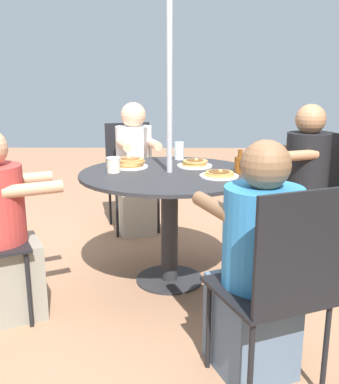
# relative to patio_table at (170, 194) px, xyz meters

# --- Properties ---
(ground_plane) EXTENTS (12.00, 12.00, 0.00)m
(ground_plane) POSITION_rel_patio_table_xyz_m (0.00, 0.00, -0.61)
(ground_plane) COLOR #9E7051
(patio_table) EXTENTS (1.17, 1.17, 0.76)m
(patio_table) POSITION_rel_patio_table_xyz_m (0.00, 0.00, 0.00)
(patio_table) COLOR #28282B
(patio_table) RESTS_ON ground
(umbrella_pole) EXTENTS (0.04, 0.04, 2.23)m
(umbrella_pole) POSITION_rel_patio_table_xyz_m (0.00, 0.00, 0.51)
(umbrella_pole) COLOR #ADADB2
(umbrella_pole) RESTS_ON ground
(patio_chair_north) EXTENTS (0.57, 0.57, 0.95)m
(patio_chair_north) POSITION_rel_patio_table_xyz_m (-0.45, 1.15, -0.07)
(patio_chair_north) COLOR black
(patio_chair_north) RESTS_ON ground
(diner_north) EXTENTS (0.46, 0.55, 1.17)m
(diner_north) POSITION_rel_patio_table_xyz_m (-0.39, 0.98, -0.06)
(diner_north) COLOR #3D3D42
(diner_north) RESTS_ON ground
(patio_chair_east) EXTENTS (0.55, 0.55, 0.95)m
(patio_chair_east) POSITION_rel_patio_table_xyz_m (-1.18, -0.37, -0.07)
(patio_chair_east) COLOR black
(patio_chair_east) RESTS_ON ground
(diner_east) EXTENTS (0.53, 0.43, 1.15)m
(diner_east) POSITION_rel_patio_table_xyz_m (-1.01, -0.31, -0.07)
(diner_east) COLOR beige
(diner_east) RESTS_ON ground
(diner_south) EXTENTS (0.51, 0.58, 1.10)m
(diner_south) POSITION_rel_patio_table_xyz_m (0.48, -0.94, -0.11)
(diner_south) COLOR gray
(diner_south) RESTS_ON ground
(patio_chair_west) EXTENTS (0.57, 0.57, 0.95)m
(patio_chair_west) POSITION_rel_patio_table_xyz_m (1.14, 0.47, -0.07)
(patio_chair_west) COLOR black
(patio_chair_west) RESTS_ON ground
(diner_west) EXTENTS (0.57, 0.49, 1.11)m
(diner_west) POSITION_rel_patio_table_xyz_m (0.97, 0.40, -0.10)
(diner_west) COLOR slate
(diner_west) RESTS_ON ground
(pancake_plate_a) EXTENTS (0.24, 0.24, 0.07)m
(pancake_plate_a) POSITION_rel_patio_table_xyz_m (-0.16, -0.27, 0.18)
(pancake_plate_a) COLOR white
(pancake_plate_a) RESTS_ON patio_table
(pancake_plate_b) EXTENTS (0.24, 0.24, 0.04)m
(pancake_plate_b) POSITION_rel_patio_table_xyz_m (0.14, 0.31, 0.16)
(pancake_plate_b) COLOR white
(pancake_plate_b) RESTS_ON patio_table
(pancake_plate_c) EXTENTS (0.24, 0.24, 0.06)m
(pancake_plate_c) POSITION_rel_patio_table_xyz_m (-0.19, 0.17, 0.17)
(pancake_plate_c) COLOR white
(pancake_plate_c) RESTS_ON patio_table
(syrup_bottle) EXTENTS (0.09, 0.07, 0.15)m
(syrup_bottle) POSITION_rel_patio_table_xyz_m (0.04, 0.45, 0.21)
(syrup_bottle) COLOR brown
(syrup_bottle) RESTS_ON patio_table
(coffee_cup) EXTENTS (0.09, 0.09, 0.10)m
(coffee_cup) POSITION_rel_patio_table_xyz_m (0.01, -0.36, 0.20)
(coffee_cup) COLOR beige
(coffee_cup) RESTS_ON patio_table
(drinking_glass_a) EXTENTS (0.07, 0.07, 0.13)m
(drinking_glass_a) POSITION_rel_patio_table_xyz_m (-0.47, 0.07, 0.21)
(drinking_glass_a) COLOR silver
(drinking_glass_a) RESTS_ON patio_table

